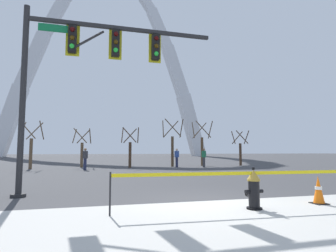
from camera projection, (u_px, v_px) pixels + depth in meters
ground_plane at (208, 203)px, 7.38m from camera, size 240.00×240.00×0.00m
sidewalk_near_curb at (316, 252)px, 3.78m from camera, size 40.00×8.00×0.01m
fire_hydrant at (254, 189)px, 6.62m from camera, size 0.46×0.48×0.99m
caution_tape_barrier at (245, 181)px, 6.59m from camera, size 6.29×0.36×0.94m
traffic_cone_by_hydrant at (318, 190)px, 7.27m from camera, size 0.36×0.36×0.73m
traffic_signal_gantry at (83, 63)px, 9.15m from camera, size 6.42×0.44×6.00m
monument_arch at (108, 70)px, 70.30m from camera, size 51.60×3.14×49.86m
tree_far_left at (31, 148)px, 21.29m from camera, size 1.71×1.72×3.68m
tree_left_mid at (82, 150)px, 23.50m from camera, size 1.53×1.54×3.28m
tree_center_left at (130, 150)px, 23.10m from camera, size 1.55×1.56×3.32m
tree_center_right at (172, 145)px, 24.65m from camera, size 1.93×1.94×4.19m
tree_right_mid at (202, 146)px, 26.07m from camera, size 1.92×1.93×4.16m
tree_far_right at (240, 150)px, 26.50m from camera, size 1.54×1.55×3.31m
pedestrian_walking_left at (85, 159)px, 20.26m from camera, size 0.38×0.39×1.59m
pedestrian_standing_center at (204, 158)px, 23.49m from camera, size 0.39×0.37×1.59m
pedestrian_walking_right at (177, 158)px, 23.68m from camera, size 0.39×0.31×1.59m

